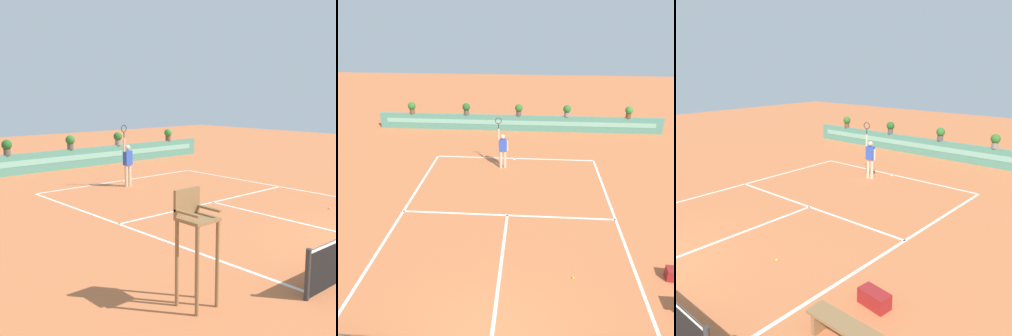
{
  "view_description": "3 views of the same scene",
  "coord_description": "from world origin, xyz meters",
  "views": [
    {
      "loc": [
        -11.57,
        -4.12,
        3.79
      ],
      "look_at": [
        -0.21,
        8.56,
        1.0
      ],
      "focal_mm": 47.89,
      "sensor_mm": 36.0,
      "label": 1
    },
    {
      "loc": [
        0.79,
        -4.95,
        7.4
      ],
      "look_at": [
        -0.21,
        8.56,
        1.0
      ],
      "focal_mm": 37.23,
      "sensor_mm": 36.0,
      "label": 2
    },
    {
      "loc": [
        9.34,
        -2.27,
        5.0
      ],
      "look_at": [
        -0.21,
        8.56,
        1.0
      ],
      "focal_mm": 39.45,
      "sensor_mm": 36.0,
      "label": 3
    }
  ],
  "objects": [
    {
      "name": "potted_plant_far_left",
      "position": [
        -6.85,
        16.39,
        1.41
      ],
      "size": [
        0.48,
        0.48,
        0.72
      ],
      "color": "brown",
      "rests_on": "back_wall_barrier"
    },
    {
      "name": "court_lines",
      "position": [
        0.0,
        6.72,
        0.0
      ],
      "size": [
        8.32,
        11.94,
        0.01
      ],
      "color": "white",
      "rests_on": "ground"
    },
    {
      "name": "back_wall_barrier",
      "position": [
        0.0,
        16.39,
        0.5
      ],
      "size": [
        18.0,
        0.21,
        1.0
      ],
      "color": "#4C8E7A",
      "rests_on": "ground"
    },
    {
      "name": "potted_plant_centre",
      "position": [
        0.02,
        16.39,
        1.41
      ],
      "size": [
        0.48,
        0.48,
        0.72
      ],
      "color": "#514C47",
      "rests_on": "back_wall_barrier"
    },
    {
      "name": "tennis_ball_near_baseline",
      "position": [
        2.19,
        3.13,
        0.03
      ],
      "size": [
        0.07,
        0.07,
        0.07
      ],
      "primitive_type": "sphere",
      "color": "#CCE033",
      "rests_on": "ground"
    },
    {
      "name": "potted_plant_left",
      "position": [
        -3.32,
        16.39,
        1.41
      ],
      "size": [
        0.48,
        0.48,
        0.72
      ],
      "color": "#514C47",
      "rests_on": "back_wall_barrier"
    },
    {
      "name": "ground_plane",
      "position": [
        0.0,
        6.0,
        0.0
      ],
      "size": [
        60.0,
        60.0,
        0.0
      ],
      "primitive_type": "plane",
      "color": "#C66B3D"
    },
    {
      "name": "potted_plant_right",
      "position": [
        3.02,
        16.39,
        1.41
      ],
      "size": [
        0.48,
        0.48,
        0.72
      ],
      "color": "gray",
      "rests_on": "back_wall_barrier"
    },
    {
      "name": "tennis_player",
      "position": [
        -0.53,
        10.72,
        1.05
      ],
      "size": [
        0.61,
        0.28,
        2.58
      ],
      "color": "beige",
      "rests_on": "ground"
    },
    {
      "name": "potted_plant_far_right",
      "position": [
        6.8,
        16.39,
        1.41
      ],
      "size": [
        0.48,
        0.48,
        0.72
      ],
      "color": "brown",
      "rests_on": "back_wall_barrier"
    }
  ]
}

